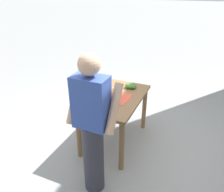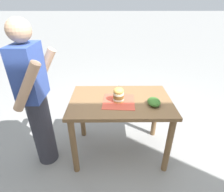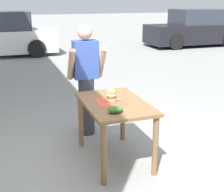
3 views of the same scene
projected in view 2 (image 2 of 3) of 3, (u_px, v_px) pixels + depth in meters
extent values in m
plane|color=gray|center=(119.00, 150.00, 2.41)|extent=(80.00, 80.00, 0.00)
cube|color=brown|center=(121.00, 101.00, 2.04)|extent=(0.76, 1.18, 0.04)
cylinder|color=brown|center=(168.00, 146.00, 1.95)|extent=(0.07, 0.07, 0.76)
cylinder|color=brown|center=(155.00, 114.00, 2.51)|extent=(0.07, 0.07, 0.76)
cylinder|color=brown|center=(74.00, 147.00, 1.94)|extent=(0.07, 0.07, 0.76)
cylinder|color=brown|center=(82.00, 114.00, 2.51)|extent=(0.07, 0.07, 0.76)
cube|color=#D64C38|center=(119.00, 102.00, 1.99)|extent=(0.38, 0.38, 0.00)
cylinder|color=gold|center=(118.00, 100.00, 1.99)|extent=(0.12, 0.12, 0.02)
cylinder|color=beige|center=(118.00, 99.00, 1.98)|extent=(0.13, 0.13, 0.02)
cylinder|color=brown|center=(118.00, 96.00, 1.97)|extent=(0.12, 0.12, 0.04)
cylinder|color=beige|center=(118.00, 94.00, 1.95)|extent=(0.12, 0.12, 0.02)
ellipsoid|color=gold|center=(119.00, 91.00, 1.94)|extent=(0.12, 0.12, 0.08)
cylinder|color=#D1B77F|center=(119.00, 87.00, 1.92)|extent=(0.00, 0.00, 0.06)
cylinder|color=#8EA83D|center=(117.00, 96.00, 2.07)|extent=(0.08, 0.03, 0.02)
ellipsoid|color=#386B28|center=(154.00, 102.00, 1.91)|extent=(0.18, 0.14, 0.08)
cylinder|color=#33333D|center=(43.00, 131.00, 2.08)|extent=(0.24, 0.24, 0.90)
cube|color=#334C9E|center=(29.00, 73.00, 1.73)|extent=(0.36, 0.22, 0.56)
sphere|color=tan|center=(19.00, 30.00, 1.54)|extent=(0.22, 0.22, 0.22)
cylinder|color=tan|center=(26.00, 87.00, 1.55)|extent=(0.09, 0.34, 0.50)
cylinder|color=tan|center=(44.00, 70.00, 1.95)|extent=(0.09, 0.34, 0.50)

